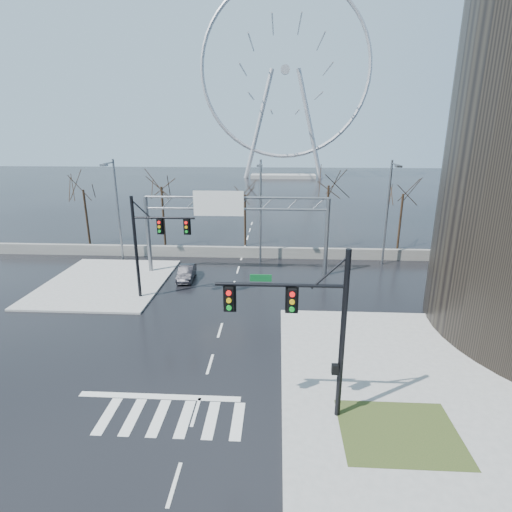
# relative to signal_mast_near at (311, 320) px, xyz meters

# --- Properties ---
(ground) EXTENTS (260.00, 260.00, 0.00)m
(ground) POSITION_rel_signal_mast_near_xyz_m (-5.14, 4.04, -4.87)
(ground) COLOR black
(ground) RESTS_ON ground
(sidewalk_right_ext) EXTENTS (12.00, 10.00, 0.15)m
(sidewalk_right_ext) POSITION_rel_signal_mast_near_xyz_m (4.86, 6.04, -4.80)
(sidewalk_right_ext) COLOR gray
(sidewalk_right_ext) RESTS_ON ground
(sidewalk_far) EXTENTS (10.00, 12.00, 0.15)m
(sidewalk_far) POSITION_rel_signal_mast_near_xyz_m (-16.14, 16.04, -4.80)
(sidewalk_far) COLOR gray
(sidewalk_far) RESTS_ON ground
(grass_strip) EXTENTS (5.00, 4.00, 0.02)m
(grass_strip) POSITION_rel_signal_mast_near_xyz_m (3.86, -0.96, -4.72)
(grass_strip) COLOR #273B18
(grass_strip) RESTS_ON sidewalk_near
(barrier_wall) EXTENTS (52.00, 0.50, 1.10)m
(barrier_wall) POSITION_rel_signal_mast_near_xyz_m (-5.14, 24.04, -4.32)
(barrier_wall) COLOR slate
(barrier_wall) RESTS_ON ground
(signal_mast_near) EXTENTS (5.52, 0.41, 8.00)m
(signal_mast_near) POSITION_rel_signal_mast_near_xyz_m (0.00, 0.00, 0.00)
(signal_mast_near) COLOR black
(signal_mast_near) RESTS_ON ground
(signal_mast_far) EXTENTS (4.72, 0.41, 8.00)m
(signal_mast_far) POSITION_rel_signal_mast_near_xyz_m (-11.01, 13.00, -0.04)
(signal_mast_far) COLOR black
(signal_mast_far) RESTS_ON ground
(sign_gantry) EXTENTS (16.36, 0.40, 7.60)m
(sign_gantry) POSITION_rel_signal_mast_near_xyz_m (-5.52, 19.00, 0.31)
(sign_gantry) COLOR slate
(sign_gantry) RESTS_ON ground
(streetlight_left) EXTENTS (0.50, 2.55, 10.00)m
(streetlight_left) POSITION_rel_signal_mast_near_xyz_m (-17.14, 22.20, 1.01)
(streetlight_left) COLOR slate
(streetlight_left) RESTS_ON ground
(streetlight_mid) EXTENTS (0.50, 2.55, 10.00)m
(streetlight_mid) POSITION_rel_signal_mast_near_xyz_m (-3.14, 22.20, 1.01)
(streetlight_mid) COLOR slate
(streetlight_mid) RESTS_ON ground
(streetlight_right) EXTENTS (0.50, 2.55, 10.00)m
(streetlight_right) POSITION_rel_signal_mast_near_xyz_m (8.86, 22.20, 1.01)
(streetlight_right) COLOR slate
(streetlight_right) RESTS_ON ground
(tree_far_left) EXTENTS (3.50, 3.50, 7.00)m
(tree_far_left) POSITION_rel_signal_mast_near_xyz_m (-23.14, 28.04, 0.70)
(tree_far_left) COLOR black
(tree_far_left) RESTS_ON ground
(tree_left) EXTENTS (3.75, 3.75, 7.50)m
(tree_left) POSITION_rel_signal_mast_near_xyz_m (-14.14, 27.54, 1.10)
(tree_left) COLOR black
(tree_left) RESTS_ON ground
(tree_center) EXTENTS (3.25, 3.25, 6.50)m
(tree_center) POSITION_rel_signal_mast_near_xyz_m (-5.14, 28.54, 0.30)
(tree_center) COLOR black
(tree_center) RESTS_ON ground
(tree_right) EXTENTS (3.90, 3.90, 7.80)m
(tree_right) POSITION_rel_signal_mast_near_xyz_m (3.86, 27.54, 1.34)
(tree_right) COLOR black
(tree_right) RESTS_ON ground
(tree_far_right) EXTENTS (3.40, 3.40, 6.80)m
(tree_far_right) POSITION_rel_signal_mast_near_xyz_m (11.86, 28.04, 0.54)
(tree_far_right) COLOR black
(tree_far_right) RESTS_ON ground
(ferris_wheel) EXTENTS (45.00, 6.00, 50.91)m
(ferris_wheel) POSITION_rel_signal_mast_near_xyz_m (-0.14, 99.04, 21.26)
(ferris_wheel) COLOR gray
(ferris_wheel) RESTS_ON ground
(car) EXTENTS (1.51, 3.76, 1.22)m
(car) POSITION_rel_signal_mast_near_xyz_m (-9.43, 17.32, -4.26)
(car) COLOR black
(car) RESTS_ON ground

